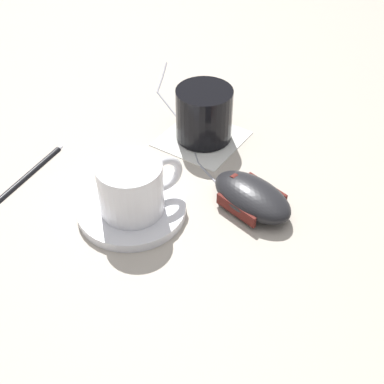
{
  "coord_description": "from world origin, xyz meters",
  "views": [
    {
      "loc": [
        -0.43,
        0.28,
        0.47
      ],
      "look_at": [
        -0.02,
        0.0,
        0.03
      ],
      "focal_mm": 50.0,
      "sensor_mm": 36.0,
      "label": 1
    }
  ],
  "objects": [
    {
      "name": "mouse_cable",
      "position": [
        0.17,
        -0.1,
        0.0
      ],
      "size": [
        0.32,
        0.13,
        0.0
      ],
      "color": "gray",
      "rests_on": "ground"
    },
    {
      "name": "computer_mouse",
      "position": [
        -0.06,
        -0.06,
        0.02
      ],
      "size": [
        0.12,
        0.08,
        0.03
      ],
      "color": "black",
      "rests_on": "ground"
    },
    {
      "name": "saucer",
      "position": [
        0.02,
        0.07,
        0.01
      ],
      "size": [
        0.14,
        0.14,
        0.01
      ],
      "primitive_type": "cylinder",
      "color": "white",
      "rests_on": "ground"
    },
    {
      "name": "drinking_glass",
      "position": [
        0.1,
        -0.1,
        0.04
      ],
      "size": [
        0.08,
        0.08,
        0.08
      ],
      "primitive_type": "cylinder",
      "color": "black",
      "rests_on": "napkin_under_glass"
    },
    {
      "name": "ground_plane",
      "position": [
        0.0,
        0.0,
        0.0
      ],
      "size": [
        3.0,
        3.0,
        0.0
      ],
      "primitive_type": "plane",
      "color": "#B2A899"
    },
    {
      "name": "pen",
      "position": [
        0.16,
        0.15,
        0.0
      ],
      "size": [
        0.08,
        0.14,
        0.01
      ],
      "color": "black",
      "rests_on": "ground"
    },
    {
      "name": "napkin_under_glass",
      "position": [
        0.1,
        -0.09,
        0.0
      ],
      "size": [
        0.15,
        0.15,
        0.0
      ],
      "primitive_type": "cube",
      "rotation": [
        0.0,
        0.0,
        0.39
      ],
      "color": "silver",
      "rests_on": "ground"
    },
    {
      "name": "coffee_cup",
      "position": [
        0.01,
        0.07,
        0.05
      ],
      "size": [
        0.08,
        0.11,
        0.07
      ],
      "color": "white",
      "rests_on": "saucer"
    }
  ]
}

